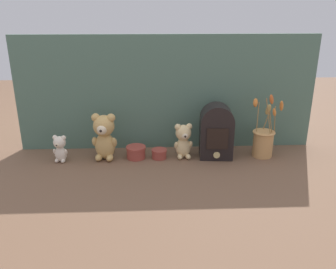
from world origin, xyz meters
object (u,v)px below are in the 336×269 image
decorative_tin_tall (136,152)px  decorative_tin_short (159,154)px  teddy_bear_medium (183,140)px  flower_vase (263,140)px  teddy_bear_small (60,148)px  teddy_bear_large (104,136)px  vintage_radio (216,131)px

decorative_tin_tall → decorative_tin_short: decorative_tin_tall is taller
teddy_bear_medium → flower_vase: bearing=0.0°
teddy_bear_medium → decorative_tin_short: bearing=-178.0°
flower_vase → decorative_tin_tall: 0.64m
teddy_bear_small → decorative_tin_short: bearing=2.0°
teddy_bear_large → teddy_bear_small: teddy_bear_large is taller
teddy_bear_small → decorative_tin_short: teddy_bear_small is taller
teddy_bear_large → flower_vase: 0.79m
flower_vase → decorative_tin_tall: flower_vase is taller
flower_vase → decorative_tin_short: bearing=-179.5°
teddy_bear_large → decorative_tin_short: size_ratio=3.06×
decorative_tin_short → decorative_tin_tall: bearing=176.4°
vintage_radio → decorative_tin_tall: 0.41m
teddy_bear_large → teddy_bear_small: size_ratio=1.74×
teddy_bear_large → teddy_bear_medium: size_ratio=1.32×
teddy_bear_large → decorative_tin_tall: bearing=1.3°
decorative_tin_tall → decorative_tin_short: (0.12, -0.01, -0.01)m
teddy_bear_large → flower_vase: (0.79, 0.00, -0.04)m
teddy_bear_large → teddy_bear_medium: teddy_bear_large is taller
decorative_tin_tall → teddy_bear_small: bearing=-176.3°
vintage_radio → decorative_tin_tall: bearing=179.9°
vintage_radio → decorative_tin_short: vintage_radio is taller
teddy_bear_medium → teddy_bear_small: size_ratio=1.31×
flower_vase → decorative_tin_short: (-0.52, -0.00, -0.06)m
teddy_bear_medium → decorative_tin_tall: 0.24m
teddy_bear_medium → flower_vase: size_ratio=0.53×
flower_vase → vintage_radio: (-0.24, 0.00, 0.05)m
decorative_tin_tall → vintage_radio: bearing=-0.1°
teddy_bear_small → decorative_tin_tall: bearing=3.7°
teddy_bear_medium → flower_vase: flower_vase is taller
decorative_tin_short → vintage_radio: bearing=1.3°
teddy_bear_small → decorative_tin_short: 0.48m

